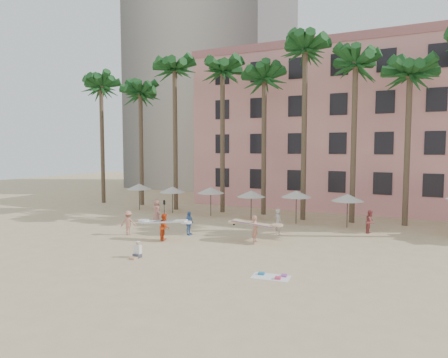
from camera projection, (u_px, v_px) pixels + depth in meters
The scene contains 11 objects.
ground at pixel (184, 256), 22.82m from camera, with size 120.00×120.00×0.00m, color #D1B789.
pink_hotel at pixel (370, 131), 42.36m from camera, with size 35.00×14.00×16.00m, color #FBA298.
grey_tower at pixel (214, 28), 62.76m from camera, with size 22.00×18.00×50.00m, color #A89E8E.
palm_row at pixel (279, 70), 34.99m from camera, with size 44.40×5.40×16.30m.
umbrella_row at pixel (230, 192), 35.13m from camera, with size 22.50×2.70×2.73m.
beach_towel at pixel (272, 276), 19.14m from camera, with size 1.90×1.20×0.14m.
carrier_yellow at pixel (255, 227), 26.16m from camera, with size 3.03×0.97×1.77m.
carrier_white at pixel (165, 226), 26.75m from camera, with size 3.12×1.41×1.81m.
beachgoers at pixel (210, 219), 29.68m from camera, with size 17.57×9.18×1.88m.
paddle at pixel (164, 211), 30.33m from camera, with size 0.18×0.04×2.23m.
seated_man at pixel (137, 252), 22.52m from camera, with size 0.41×0.71×0.92m.
Camera 1 is at (11.94, -19.09, 6.21)m, focal length 32.00 mm.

